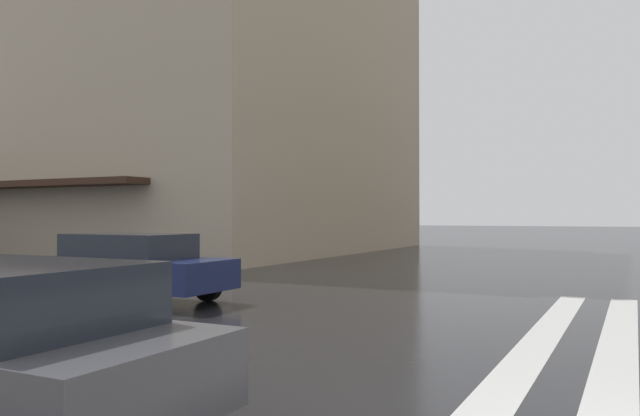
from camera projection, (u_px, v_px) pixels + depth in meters
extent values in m
cube|color=silver|center=(615.00, 365.00, 7.37)|extent=(13.00, 0.50, 0.01)
cube|color=silver|center=(528.00, 356.00, 7.83)|extent=(13.00, 0.50, 0.01)
cube|color=tan|center=(162.00, 106.00, 34.27)|extent=(19.63, 23.16, 15.70)
cylinder|color=black|center=(164.00, 393.00, 5.14)|extent=(0.20, 0.62, 0.62)
cube|color=navy|center=(134.00, 272.00, 12.81)|extent=(1.75, 4.10, 0.60)
cube|color=#232833|center=(129.00, 246.00, 12.88)|extent=(1.54, 2.46, 0.50)
cylinder|color=black|center=(208.00, 286.00, 12.97)|extent=(0.20, 0.62, 0.62)
cylinder|color=black|center=(153.00, 295.00, 11.50)|extent=(0.20, 0.62, 0.62)
cylinder|color=black|center=(119.00, 280.00, 14.11)|extent=(0.20, 0.62, 0.62)
cylinder|color=black|center=(59.00, 288.00, 12.64)|extent=(0.20, 0.62, 0.62)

